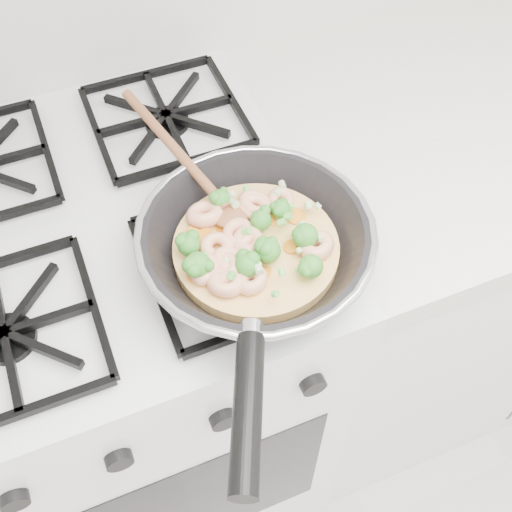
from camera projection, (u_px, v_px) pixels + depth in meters
name	position (u px, v px, depth m)	size (l,w,h in m)	color
stove	(143.00, 361.00, 1.26)	(0.60, 0.60, 0.92)	white
counter_right	(483.00, 242.00, 1.45)	(1.00, 0.60, 0.90)	white
skillet	(254.00, 246.00, 0.81)	(0.31, 0.58, 0.09)	black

